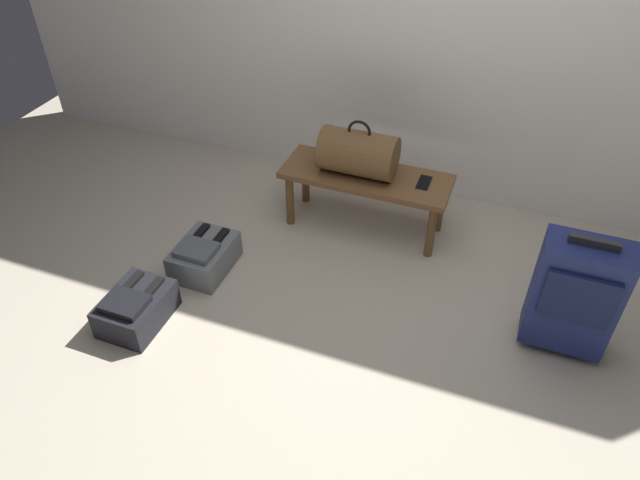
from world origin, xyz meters
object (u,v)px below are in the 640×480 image
Objects in this scene: bench at (366,182)px; suitcase_upright_navy at (575,295)px; duffel_bag_brown at (358,153)px; backpack_dark at (136,308)px; cell_phone at (424,182)px; backpack_grey at (204,256)px.

suitcase_upright_navy reaches higher than bench.
duffel_bag_brown is (-0.06, 0.00, 0.19)m from bench.
suitcase_upright_navy reaches higher than backpack_dark.
bench is 6.94× the size of cell_phone.
backpack_dark is at bearing -104.41° from backpack_grey.
bench is 1.48m from backpack_dark.
suitcase_upright_navy is at bearing 16.52° from backpack_dark.
cell_phone is (0.34, 0.03, 0.06)m from bench.
cell_phone is at bearing 45.53° from backpack_dark.
backpack_dark is 1.00× the size of backpack_grey.
suitcase_upright_navy is 1.79× the size of backpack_grey.
bench reaches higher than backpack_dark.
duffel_bag_brown reaches higher than backpack_grey.
cell_phone is (0.39, 0.03, -0.13)m from duffel_bag_brown.
duffel_bag_brown is 0.41m from cell_phone.
bench is at bearing 154.18° from suitcase_upright_navy.
bench is 0.35m from cell_phone.
duffel_bag_brown is at bearing -176.07° from cell_phone.
backpack_dark is (-1.19, -1.21, -0.30)m from cell_phone.
bench is 1.47× the size of suitcase_upright_navy.
backpack_grey is at bearing -145.63° from cell_phone.
suitcase_upright_navy is at bearing 3.67° from backpack_grey.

